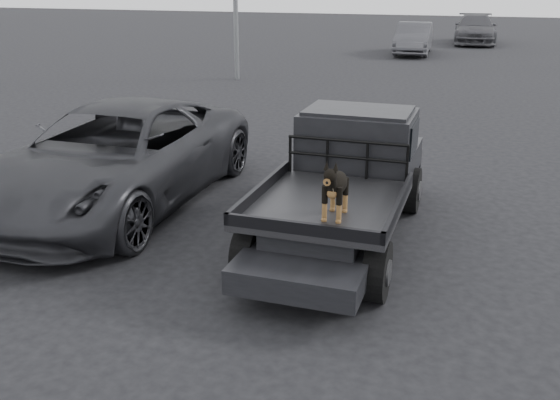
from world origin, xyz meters
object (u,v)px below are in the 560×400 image
(flatbed_ute, at_px, (342,210))
(distant_car_a, at_px, (414,38))
(dog, at_px, (336,188))
(parked_suv, at_px, (116,157))
(distant_car_b, at_px, (475,29))

(flatbed_ute, height_order, distant_car_a, distant_car_a)
(dog, distance_m, parked_suv, 4.58)
(dog, relative_size, distant_car_a, 0.16)
(distant_car_b, bearing_deg, flatbed_ute, -94.47)
(dog, xyz_separation_m, distant_car_a, (-2.19, 25.72, -0.52))
(flatbed_ute, distance_m, dog, 1.68)
(parked_suv, relative_size, distant_car_a, 1.30)
(distant_car_a, bearing_deg, distant_car_b, 64.35)
(parked_suv, relative_size, distant_car_b, 1.09)
(distant_car_a, bearing_deg, dog, -87.90)
(distant_car_a, bearing_deg, parked_suv, -97.61)
(dog, distance_m, distant_car_a, 25.82)
(distant_car_a, distance_m, distant_car_b, 7.05)
(dog, relative_size, parked_suv, 0.12)
(distant_car_a, bearing_deg, flatbed_ute, -88.14)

